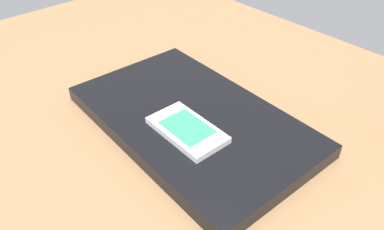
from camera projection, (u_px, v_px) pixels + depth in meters
desk_surface at (211, 138)px, 56.58cm from camera, size 120.00×80.00×3.00cm
laptop_closed at (192, 120)px, 55.80cm from camera, size 36.24×22.67×2.18cm
cell_phone_on_laptop at (187, 129)px, 51.59cm from camera, size 10.92×6.27×1.03cm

